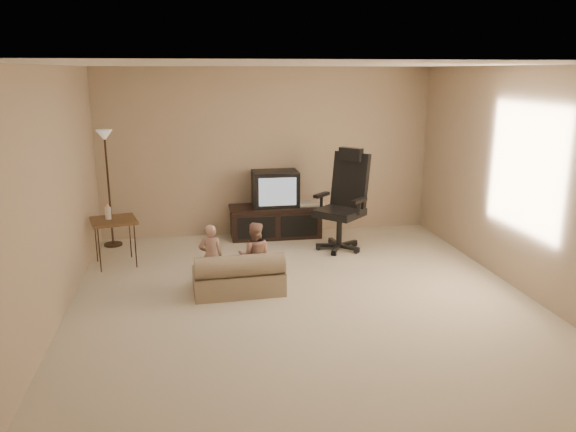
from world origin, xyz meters
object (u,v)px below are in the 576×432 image
tv_stand (276,210)px  office_chair (343,213)px  toddler_right (255,256)px  side_table (113,221)px  toddler_left (211,256)px  floor_lamp (107,162)px  child_sofa (239,277)px

tv_stand → office_chair: bearing=-40.6°
toddler_right → tv_stand: bearing=-95.7°
side_table → toddler_left: bearing=-40.2°
toddler_right → side_table: bearing=-24.1°
side_table → floor_lamp: size_ratio=0.49×
tv_stand → toddler_left: tv_stand is taller
toddler_left → toddler_right: (0.49, -0.12, 0.02)m
office_chair → side_table: bearing=-130.7°
tv_stand → side_table: (-2.24, -0.89, 0.17)m
floor_lamp → side_table: bearing=-80.5°
side_table → floor_lamp: floor_lamp is taller
office_chair → toddler_right: office_chair is taller
side_table → toddler_left: (1.19, -1.00, -0.21)m
toddler_right → toddler_left: bearing=-4.4°
toddler_left → office_chair: bearing=-151.3°
office_chair → child_sofa: 2.15m
floor_lamp → child_sofa: size_ratio=1.61×
floor_lamp → child_sofa: bearing=-52.3°
tv_stand → side_table: 2.41m
tv_stand → toddler_left: 2.17m
toddler_right → office_chair: bearing=-127.4°
child_sofa → toddler_right: 0.30m
floor_lamp → toddler_left: (1.33, -1.86, -0.83)m
tv_stand → toddler_left: size_ratio=1.87×
toddler_left → child_sofa: bearing=137.6°
tv_stand → side_table: size_ratio=1.72×
tv_stand → toddler_right: tv_stand is taller
side_table → toddler_right: size_ratio=1.04×
child_sofa → side_table: bearing=137.5°
child_sofa → toddler_left: size_ratio=1.36×
toddler_right → floor_lamp: bearing=-37.7°
child_sofa → toddler_left: 0.43m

